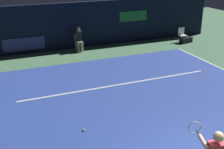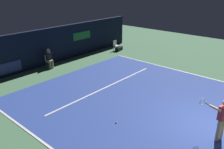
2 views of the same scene
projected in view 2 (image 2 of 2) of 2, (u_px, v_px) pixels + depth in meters
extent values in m
plane|color=#4C7A56|center=(132.00, 97.00, 12.37)|extent=(33.59, 33.59, 0.00)
cube|color=#2D479E|center=(132.00, 97.00, 12.36)|extent=(10.58, 10.41, 0.01)
cube|color=white|center=(178.00, 70.00, 16.02)|extent=(0.10, 10.41, 0.01)
cube|color=white|center=(47.00, 145.00, 8.70)|extent=(0.10, 10.41, 0.01)
cube|color=white|center=(106.00, 87.00, 13.48)|extent=(8.25, 0.10, 0.01)
cube|color=black|center=(44.00, 47.00, 16.67)|extent=(17.41, 0.30, 2.60)
cube|color=navy|center=(5.00, 69.00, 14.72)|extent=(2.20, 0.04, 0.70)
cube|color=#1E6B2D|center=(82.00, 36.00, 18.90)|extent=(1.80, 0.04, 0.60)
cylinder|color=#DBAD89|center=(222.00, 129.00, 8.88)|extent=(0.14, 0.14, 0.92)
cylinder|color=#DBAD89|center=(218.00, 131.00, 8.79)|extent=(0.14, 0.14, 0.92)
cube|color=#D8333F|center=(223.00, 113.00, 8.56)|extent=(0.41, 0.33, 0.56)
cylinder|color=#DBAD89|center=(215.00, 108.00, 8.59)|extent=(0.25, 0.50, 0.09)
cylinder|color=black|center=(209.00, 105.00, 8.83)|extent=(0.13, 0.29, 0.03)
torus|color=#B2B2B7|center=(203.00, 102.00, 9.06)|extent=(0.30, 0.12, 0.30)
cube|color=white|center=(49.00, 61.00, 16.45)|extent=(0.48, 0.45, 0.04)
cube|color=white|center=(48.00, 57.00, 16.50)|extent=(0.42, 0.08, 0.42)
cylinder|color=#B2B2B7|center=(49.00, 65.00, 16.30)|extent=(0.03, 0.03, 0.46)
cylinder|color=#B2B2B7|center=(53.00, 64.00, 16.53)|extent=(0.03, 0.03, 0.46)
cylinder|color=#B2B2B7|center=(46.00, 64.00, 16.53)|extent=(0.03, 0.03, 0.46)
cylinder|color=#B2B2B7|center=(51.00, 63.00, 16.76)|extent=(0.03, 0.03, 0.46)
cube|color=tan|center=(50.00, 61.00, 16.38)|extent=(0.36, 0.43, 0.14)
cylinder|color=tan|center=(50.00, 65.00, 16.30)|extent=(0.11, 0.11, 0.46)
cylinder|color=tan|center=(53.00, 65.00, 16.41)|extent=(0.11, 0.11, 0.46)
cube|color=black|center=(49.00, 56.00, 16.34)|extent=(0.36, 0.26, 0.52)
sphere|color=tan|center=(48.00, 51.00, 16.20)|extent=(0.20, 0.20, 0.20)
cylinder|color=#141933|center=(48.00, 49.00, 16.16)|extent=(0.19, 0.19, 0.04)
cube|color=white|center=(117.00, 46.00, 20.45)|extent=(0.46, 0.42, 0.04)
cube|color=white|center=(115.00, 43.00, 20.49)|extent=(0.42, 0.05, 0.42)
cylinder|color=#B2B2B7|center=(116.00, 49.00, 20.29)|extent=(0.03, 0.03, 0.44)
cylinder|color=#B2B2B7|center=(119.00, 48.00, 20.54)|extent=(0.03, 0.03, 0.44)
cylinder|color=#B2B2B7|center=(114.00, 48.00, 20.51)|extent=(0.03, 0.03, 0.44)
cylinder|color=#B2B2B7|center=(116.00, 47.00, 20.76)|extent=(0.03, 0.03, 0.44)
sphere|color=#CCE033|center=(116.00, 122.00, 10.06)|extent=(0.07, 0.07, 0.07)
cube|color=black|center=(119.00, 49.00, 20.59)|extent=(0.88, 0.46, 0.32)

